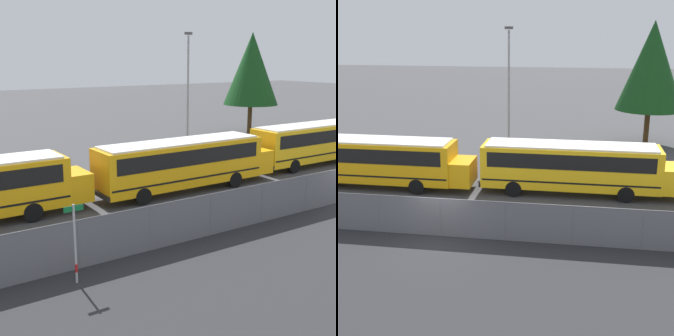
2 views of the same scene
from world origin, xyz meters
The scene contains 5 objects.
school_bus_3 centered at (-6.01, 6.48, 1.77)m, with size 11.60×2.48×2.99m.
school_bus_4 centered at (6.04, 7.01, 1.77)m, with size 11.60×2.48×2.99m.
street_sign centered at (-15.76, -1.01, 1.51)m, with size 0.70×0.09×2.85m.
light_pole centered at (0.82, 15.78, 5.17)m, with size 0.60×0.24×9.55m.
tree_1 centered at (11.81, 20.29, 6.50)m, with size 5.47×5.47×10.07m.
Camera 1 is at (-21.21, -15.18, 7.61)m, focal length 50.00 mm.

